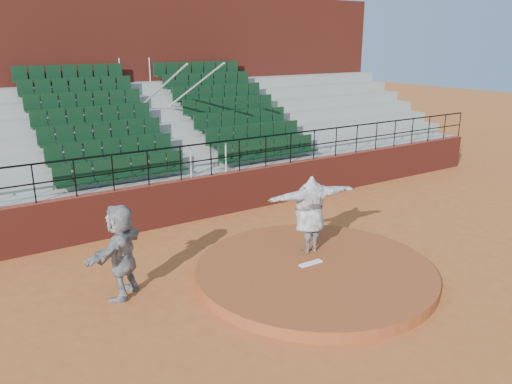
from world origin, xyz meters
The scene contains 9 objects.
ground centered at (0.00, 0.00, 0.00)m, with size 90.00×90.00×0.00m, color #A85426.
pitchers_mound centered at (0.00, 0.00, 0.12)m, with size 5.50×5.50×0.25m, color brown.
pitching_rubber centered at (0.00, 0.15, 0.27)m, with size 0.60×0.15×0.03m, color white.
boundary_wall centered at (0.00, 5.00, 0.65)m, with size 24.00×0.30×1.30m, color maroon.
wall_railing centered at (0.00, 5.00, 2.03)m, with size 24.04×0.05×1.03m.
seating_deck centered at (0.00, 8.64, 1.45)m, with size 24.00×5.97×4.63m.
press_box_facade centered at (0.00, 12.60, 3.55)m, with size 24.00×3.00×7.10m, color maroon.
pitcher centered at (0.43, 0.76, 1.21)m, with size 2.36×0.64×1.92m, color black.
fielder centered at (-3.99, 1.51, 1.02)m, with size 1.89×0.60×2.04m, color black.
Camera 1 is at (-6.85, -8.06, 5.21)m, focal length 35.00 mm.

